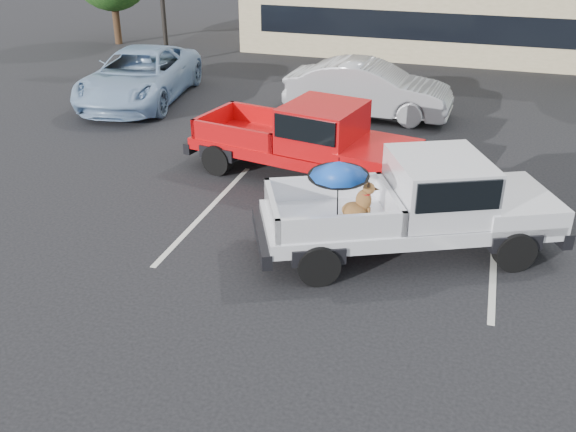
{
  "coord_description": "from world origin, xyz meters",
  "views": [
    {
      "loc": [
        2.38,
        -9.44,
        6.13
      ],
      "look_at": [
        -0.48,
        -0.21,
        1.3
      ],
      "focal_mm": 40.0,
      "sensor_mm": 36.0,
      "label": 1
    }
  ],
  "objects_px": {
    "red_pickup": "(316,138)",
    "silver_sedan": "(368,89)",
    "blue_suv": "(140,76)",
    "silver_pickup": "(425,201)"
  },
  "relations": [
    {
      "from": "red_pickup",
      "to": "blue_suv",
      "type": "xyz_separation_m",
      "value": [
        -7.25,
        4.66,
        -0.19
      ]
    },
    {
      "from": "red_pickup",
      "to": "blue_suv",
      "type": "height_order",
      "value": "red_pickup"
    },
    {
      "from": "red_pickup",
      "to": "silver_sedan",
      "type": "xyz_separation_m",
      "value": [
        0.24,
        5.3,
        -0.19
      ]
    },
    {
      "from": "red_pickup",
      "to": "silver_sedan",
      "type": "relative_size",
      "value": 1.18
    },
    {
      "from": "blue_suv",
      "to": "silver_pickup",
      "type": "bearing_deg",
      "value": -44.88
    },
    {
      "from": "silver_sedan",
      "to": "blue_suv",
      "type": "relative_size",
      "value": 0.84
    },
    {
      "from": "silver_sedan",
      "to": "blue_suv",
      "type": "bearing_deg",
      "value": 97.09
    },
    {
      "from": "red_pickup",
      "to": "blue_suv",
      "type": "distance_m",
      "value": 8.61
    },
    {
      "from": "silver_pickup",
      "to": "blue_suv",
      "type": "bearing_deg",
      "value": 118.62
    },
    {
      "from": "red_pickup",
      "to": "silver_sedan",
      "type": "height_order",
      "value": "red_pickup"
    }
  ]
}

